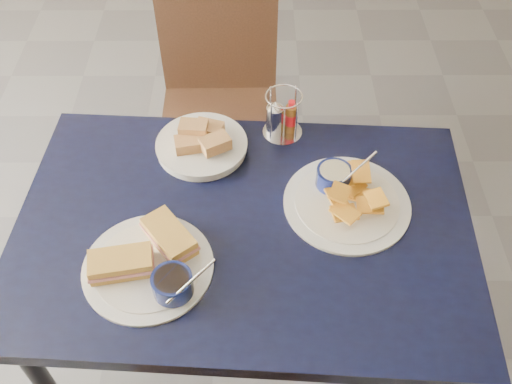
{
  "coord_description": "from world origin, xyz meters",
  "views": [
    {
      "loc": [
        0.14,
        -0.84,
        1.85
      ],
      "look_at": [
        0.15,
        0.05,
        0.82
      ],
      "focal_mm": 40.0,
      "sensor_mm": 36.0,
      "label": 1
    }
  ],
  "objects_px": {
    "dining_table": "(244,241)",
    "bread_basket": "(202,143)",
    "chair_far": "(220,89)",
    "condiment_caddy": "(281,118)",
    "sandwich_plate": "(151,262)",
    "plantain_plate": "(344,195)"
  },
  "relations": [
    {
      "from": "dining_table",
      "to": "bread_basket",
      "type": "xyz_separation_m",
      "value": [
        -0.12,
        0.26,
        0.1
      ]
    },
    {
      "from": "dining_table",
      "to": "chair_far",
      "type": "relative_size",
      "value": 1.29
    },
    {
      "from": "dining_table",
      "to": "bread_basket",
      "type": "bearing_deg",
      "value": 114.32
    },
    {
      "from": "bread_basket",
      "to": "condiment_caddy",
      "type": "bearing_deg",
      "value": 16.76
    },
    {
      "from": "sandwich_plate",
      "to": "condiment_caddy",
      "type": "distance_m",
      "value": 0.54
    },
    {
      "from": "sandwich_plate",
      "to": "chair_far",
      "type": "bearing_deg",
      "value": 83.56
    },
    {
      "from": "plantain_plate",
      "to": "sandwich_plate",
      "type": "bearing_deg",
      "value": -155.95
    },
    {
      "from": "bread_basket",
      "to": "condiment_caddy",
      "type": "distance_m",
      "value": 0.23
    },
    {
      "from": "chair_far",
      "to": "dining_table",
      "type": "bearing_deg",
      "value": -82.9
    },
    {
      "from": "plantain_plate",
      "to": "condiment_caddy",
      "type": "xyz_separation_m",
      "value": [
        -0.15,
        0.25,
        0.04
      ]
    },
    {
      "from": "dining_table",
      "to": "bread_basket",
      "type": "relative_size",
      "value": 4.75
    },
    {
      "from": "dining_table",
      "to": "plantain_plate",
      "type": "distance_m",
      "value": 0.28
    },
    {
      "from": "sandwich_plate",
      "to": "plantain_plate",
      "type": "bearing_deg",
      "value": 24.05
    },
    {
      "from": "sandwich_plate",
      "to": "bread_basket",
      "type": "height_order",
      "value": "sandwich_plate"
    },
    {
      "from": "plantain_plate",
      "to": "bread_basket",
      "type": "xyz_separation_m",
      "value": [
        -0.37,
        0.18,
        0.0
      ]
    },
    {
      "from": "bread_basket",
      "to": "condiment_caddy",
      "type": "relative_size",
      "value": 1.79
    },
    {
      "from": "dining_table",
      "to": "chair_far",
      "type": "xyz_separation_m",
      "value": [
        -0.1,
        0.81,
        -0.16
      ]
    },
    {
      "from": "bread_basket",
      "to": "dining_table",
      "type": "bearing_deg",
      "value": -65.68
    },
    {
      "from": "chair_far",
      "to": "plantain_plate",
      "type": "bearing_deg",
      "value": -64.46
    },
    {
      "from": "condiment_caddy",
      "to": "chair_far",
      "type": "bearing_deg",
      "value": 112.3
    },
    {
      "from": "plantain_plate",
      "to": "chair_far",
      "type": "bearing_deg",
      "value": 115.54
    },
    {
      "from": "sandwich_plate",
      "to": "plantain_plate",
      "type": "height_order",
      "value": "same"
    }
  ]
}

